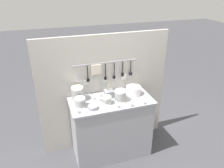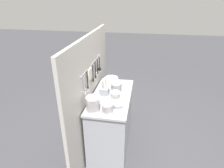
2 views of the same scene
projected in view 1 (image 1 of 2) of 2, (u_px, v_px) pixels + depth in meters
name	position (u px, v px, depth m)	size (l,w,h in m)	color
ground_plane	(111.00, 151.00, 3.41)	(20.00, 20.00, 0.00)	#424247
counter	(111.00, 127.00, 3.21)	(1.15, 0.55, 0.92)	#9EA0A8
back_wall	(105.00, 92.00, 3.29)	(1.95, 0.11, 1.77)	#BCB7AD
bowl_stack_tall_left	(121.00, 96.00, 2.97)	(0.16, 0.16, 0.16)	white
bowl_stack_back_corner	(80.00, 102.00, 2.84)	(0.14, 0.14, 0.13)	white
bowl_stack_nested_right	(78.00, 94.00, 2.98)	(0.17, 0.17, 0.19)	white
bowl_stack_wide_centre	(107.00, 100.00, 2.91)	(0.12, 0.12, 0.11)	white
plate_stack	(133.00, 90.00, 3.14)	(0.21, 0.21, 0.12)	white
steel_mixing_bowl	(93.00, 107.00, 2.81)	(0.13, 0.13, 0.04)	#93969E
cutlery_caddy	(109.00, 93.00, 3.08)	(0.12, 0.12, 0.24)	#93969E
cup_back_left	(100.00, 99.00, 2.99)	(0.04, 0.04, 0.05)	white
cup_front_left	(118.00, 106.00, 2.82)	(0.04, 0.04, 0.05)	white
cup_mid_row	(99.00, 95.00, 3.10)	(0.04, 0.04, 0.05)	white
cup_beside_plates	(144.00, 102.00, 2.91)	(0.04, 0.04, 0.05)	white
cup_back_right	(137.00, 87.00, 3.31)	(0.04, 0.04, 0.05)	white
cup_by_caddy	(125.00, 95.00, 3.09)	(0.04, 0.04, 0.05)	white
cup_edge_far	(93.00, 98.00, 3.03)	(0.04, 0.04, 0.05)	white
cup_centre	(131.00, 105.00, 2.86)	(0.04, 0.04, 0.05)	white
cup_edge_near	(78.00, 112.00, 2.71)	(0.04, 0.04, 0.05)	white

